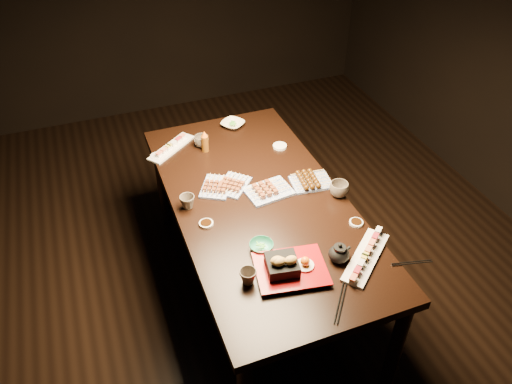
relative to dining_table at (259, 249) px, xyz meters
The scene contains 23 objects.
ground 0.38m from the dining_table, 92.47° to the left, with size 5.00×5.00×0.00m, color black.
dining_table is the anchor object (origin of this frame).
sushi_platter_near 0.77m from the dining_table, 61.29° to the right, with size 0.39×0.11×0.05m, color white, non-canonical shape.
sushi_platter_far 0.83m from the dining_table, 116.51° to the left, with size 0.35×0.10×0.04m, color white, non-canonical shape.
yakitori_plate_center 0.44m from the dining_table, 119.25° to the left, with size 0.20×0.15×0.05m, color #828EB6, non-canonical shape.
yakitori_plate_right 0.41m from the dining_table, 32.22° to the left, with size 0.25×0.18×0.06m, color #828EB6, non-canonical shape.
yakitori_plate_left 0.48m from the dining_table, 135.19° to the left, with size 0.21×0.15×0.05m, color #828EB6, non-canonical shape.
tsukune_plate 0.52m from the dining_table, ahead, with size 0.22×0.16×0.06m, color #828EB6, non-canonical shape.
edamame_bowl_green 0.54m from the dining_table, 109.59° to the right, with size 0.12×0.12×0.04m, color #30936F.
edamame_bowl_cream 0.87m from the dining_table, 81.84° to the left, with size 0.14×0.14×0.03m, color #EFE1C3.
tempura_tray 0.69m from the dining_table, 95.33° to the right, with size 0.32×0.26×0.12m, color black, non-canonical shape.
teacup_near_left 0.71m from the dining_table, 116.14° to the right, with size 0.08×0.08×0.07m, color brown.
teacup_mid_right 0.60m from the dining_table, 14.98° to the right, with size 0.10×0.10×0.08m, color brown.
teacup_far_left 0.56m from the dining_table, 167.98° to the left, with size 0.08×0.08×0.07m, color brown.
teacup_far_right 0.76m from the dining_table, 103.13° to the left, with size 0.09×0.09×0.07m, color brown.
teapot 0.71m from the dining_table, 70.58° to the right, with size 0.12×0.12×0.10m, color black, non-canonical shape.
condiment_bottle 0.73m from the dining_table, 103.71° to the left, with size 0.05×0.05×0.14m, color #64370D.
sauce_dish_west 0.51m from the dining_table, 165.48° to the right, with size 0.07×0.07×0.01m, color white.
sauce_dish_east 0.65m from the dining_table, 55.00° to the left, with size 0.09×0.09×0.02m, color white.
sauce_dish_se 0.65m from the dining_table, 41.29° to the right, with size 0.07×0.07×0.01m, color white.
sauce_dish_nw 0.83m from the dining_table, 125.77° to the left, with size 0.08×0.08×0.01m, color white.
chopsticks_near 0.86m from the dining_table, 83.85° to the right, with size 0.25×0.02×0.01m, color black, non-canonical shape.
chopsticks_se 0.93m from the dining_table, 53.71° to the right, with size 0.20×0.02×0.01m, color black, non-canonical shape.
Camera 1 is at (-0.75, -1.97, 2.47)m, focal length 35.00 mm.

